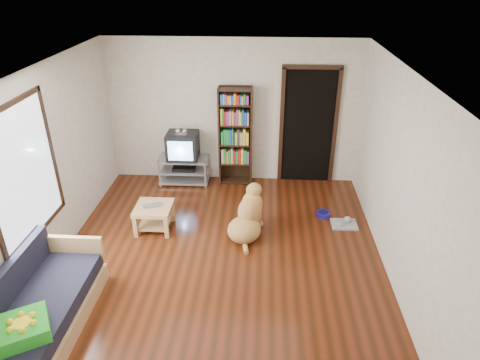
# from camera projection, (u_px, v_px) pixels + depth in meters

# --- Properties ---
(ground) EXTENTS (5.00, 5.00, 0.00)m
(ground) POSITION_uv_depth(u_px,v_px,m) (221.00, 257.00, 6.01)
(ground) COLOR #541F0E
(ground) RESTS_ON ground
(ceiling) EXTENTS (5.00, 5.00, 0.00)m
(ceiling) POSITION_uv_depth(u_px,v_px,m) (216.00, 72.00, 4.82)
(ceiling) COLOR white
(ceiling) RESTS_ON ground
(wall_back) EXTENTS (4.50, 0.00, 4.50)m
(wall_back) POSITION_uv_depth(u_px,v_px,m) (233.00, 113.00, 7.64)
(wall_back) COLOR silver
(wall_back) RESTS_ON ground
(wall_front) EXTENTS (4.50, 0.00, 4.50)m
(wall_front) POSITION_uv_depth(u_px,v_px,m) (184.00, 323.00, 3.20)
(wall_front) COLOR silver
(wall_front) RESTS_ON ground
(wall_left) EXTENTS (0.00, 5.00, 5.00)m
(wall_left) POSITION_uv_depth(u_px,v_px,m) (46.00, 170.00, 5.54)
(wall_left) COLOR silver
(wall_left) RESTS_ON ground
(wall_right) EXTENTS (0.00, 5.00, 5.00)m
(wall_right) POSITION_uv_depth(u_px,v_px,m) (399.00, 179.00, 5.30)
(wall_right) COLOR silver
(wall_right) RESTS_ON ground
(green_cushion) EXTENTS (0.64, 0.64, 0.15)m
(green_cushion) POSITION_uv_depth(u_px,v_px,m) (24.00, 329.00, 4.20)
(green_cushion) COLOR green
(green_cushion) RESTS_ON sofa
(laptop) EXTENTS (0.33, 0.27, 0.02)m
(laptop) POSITION_uv_depth(u_px,v_px,m) (153.00, 207.00, 6.45)
(laptop) COLOR silver
(laptop) RESTS_ON coffee_table
(dog_bowl) EXTENTS (0.22, 0.22, 0.08)m
(dog_bowl) POSITION_uv_depth(u_px,v_px,m) (323.00, 214.00, 6.96)
(dog_bowl) COLOR #271697
(dog_bowl) RESTS_ON ground
(grey_rag) EXTENTS (0.41, 0.33, 0.03)m
(grey_rag) POSITION_uv_depth(u_px,v_px,m) (344.00, 224.00, 6.73)
(grey_rag) COLOR #A7A7A7
(grey_rag) RESTS_ON ground
(window) EXTENTS (0.03, 1.46, 1.70)m
(window) POSITION_uv_depth(u_px,v_px,m) (24.00, 173.00, 5.00)
(window) COLOR white
(window) RESTS_ON wall_left
(doorway) EXTENTS (1.03, 0.05, 2.19)m
(doorway) POSITION_uv_depth(u_px,v_px,m) (308.00, 124.00, 7.63)
(doorway) COLOR black
(doorway) RESTS_ON wall_back
(tv_stand) EXTENTS (0.90, 0.45, 0.50)m
(tv_stand) POSITION_uv_depth(u_px,v_px,m) (184.00, 169.00, 7.93)
(tv_stand) COLOR #99999E
(tv_stand) RESTS_ON ground
(crt_tv) EXTENTS (0.55, 0.52, 0.58)m
(crt_tv) POSITION_uv_depth(u_px,v_px,m) (183.00, 145.00, 7.74)
(crt_tv) COLOR black
(crt_tv) RESTS_ON tv_stand
(bookshelf) EXTENTS (0.60, 0.30, 1.80)m
(bookshelf) POSITION_uv_depth(u_px,v_px,m) (235.00, 131.00, 7.63)
(bookshelf) COLOR black
(bookshelf) RESTS_ON ground
(sofa) EXTENTS (0.80, 1.80, 0.80)m
(sofa) POSITION_uv_depth(u_px,v_px,m) (41.00, 309.00, 4.76)
(sofa) COLOR tan
(sofa) RESTS_ON ground
(coffee_table) EXTENTS (0.55, 0.55, 0.40)m
(coffee_table) POSITION_uv_depth(u_px,v_px,m) (154.00, 213.00, 6.53)
(coffee_table) COLOR tan
(coffee_table) RESTS_ON ground
(dog) EXTENTS (0.66, 0.96, 0.79)m
(dog) POSITION_uv_depth(u_px,v_px,m) (248.00, 217.00, 6.40)
(dog) COLOR #BA7E47
(dog) RESTS_ON ground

